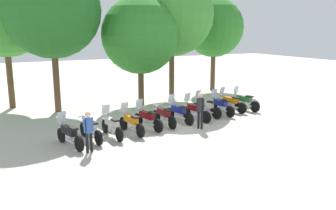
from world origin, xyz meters
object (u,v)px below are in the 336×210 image
at_px(person_1, 200,107).
at_px(motorcycle_7, 195,111).
at_px(tree_4, 214,28).
at_px(motorcycle_2, 112,126).
at_px(motorcycle_8, 206,107).
at_px(tree_1, 52,9).
at_px(motorcycle_5, 164,116).
at_px(tree_3, 172,14).
at_px(tree_2, 140,35).
at_px(motorcycle_9, 221,105).
at_px(motorcycle_11, 244,101).
at_px(person_0, 89,129).
at_px(motorcycle_4, 147,118).
at_px(motorcycle_1, 90,129).
at_px(motorcycle_3, 131,122).
at_px(motorcycle_6, 179,112).
at_px(motorcycle_0, 69,134).
at_px(motorcycle_10, 230,103).
at_px(tree_0, 4,13).

bearing_deg(person_1, motorcycle_7, -149.50).
bearing_deg(motorcycle_7, tree_4, -51.36).
bearing_deg(motorcycle_2, motorcycle_8, -82.15).
xyz_separation_m(tree_1, tree_4, (12.16, 1.97, -0.94)).
distance_m(motorcycle_5, tree_3, 8.79).
bearing_deg(tree_2, person_1, -86.91).
xyz_separation_m(motorcycle_2, motorcycle_5, (2.91, 0.65, -0.01)).
bearing_deg(motorcycle_9, tree_3, -1.35).
relative_size(motorcycle_11, person_0, 1.33).
xyz_separation_m(motorcycle_4, tree_4, (9.06, 7.70, 4.29)).
height_order(motorcycle_1, motorcycle_4, motorcycle_4).
height_order(person_0, tree_2, tree_2).
bearing_deg(motorcycle_4, person_1, -130.53).
height_order(motorcycle_1, tree_1, tree_1).
height_order(motorcycle_3, motorcycle_6, same).
bearing_deg(motorcycle_0, motorcycle_2, -90.54).
bearing_deg(tree_3, motorcycle_0, -139.88).
bearing_deg(motorcycle_11, motorcycle_0, 89.69).
bearing_deg(tree_2, tree_4, 19.22).
distance_m(motorcycle_10, tree_3, 7.33).
relative_size(motorcycle_9, person_1, 1.24).
distance_m(motorcycle_8, tree_0, 12.78).
height_order(motorcycle_7, tree_2, tree_2).
distance_m(motorcycle_3, person_0, 2.93).
bearing_deg(tree_0, motorcycle_11, -29.47).
distance_m(motorcycle_1, motorcycle_2, 0.97).
bearing_deg(tree_1, tree_4, 9.20).
xyz_separation_m(motorcycle_0, tree_0, (-1.51, 8.95, 5.08)).
distance_m(motorcycle_4, motorcycle_8, 3.97).
relative_size(motorcycle_2, motorcycle_11, 1.01).
height_order(motorcycle_2, motorcycle_7, same).
height_order(motorcycle_9, tree_3, tree_3).
relative_size(motorcycle_10, tree_3, 0.25).
bearing_deg(motorcycle_5, motorcycle_6, -81.22).
bearing_deg(motorcycle_8, motorcycle_6, 90.03).
height_order(motorcycle_10, person_1, person_1).
relative_size(motorcycle_4, tree_4, 0.30).
xyz_separation_m(motorcycle_0, motorcycle_8, (7.76, 1.76, 0.00)).
bearing_deg(motorcycle_10, motorcycle_9, 97.10).
relative_size(motorcycle_9, tree_0, 0.27).
bearing_deg(tree_0, person_0, -78.49).
height_order(tree_0, tree_3, tree_3).
distance_m(motorcycle_6, tree_3, 8.27).
relative_size(person_1, tree_2, 0.26).
distance_m(motorcycle_0, tree_3, 12.30).
relative_size(motorcycle_3, person_0, 1.34).
distance_m(motorcycle_0, motorcycle_6, 5.97).
xyz_separation_m(motorcycle_1, motorcycle_11, (9.70, 1.66, 0.01)).
relative_size(motorcycle_6, tree_1, 0.26).
bearing_deg(person_0, motorcycle_8, -77.51).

